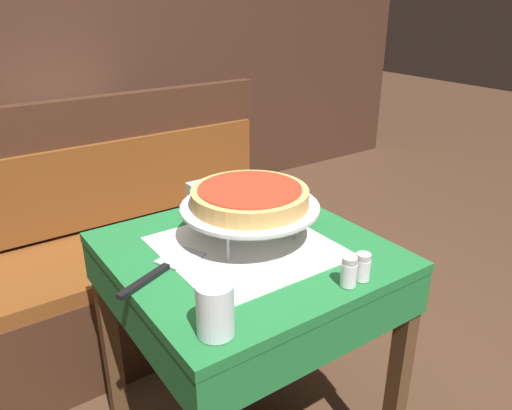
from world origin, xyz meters
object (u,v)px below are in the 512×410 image
salt_shaker (349,272)px  napkin_holder (203,194)px  condiment_caddy (73,121)px  dining_table_rear (80,141)px  water_glass_near (215,309)px  deep_dish_pizza (250,196)px  pizza_pan_stand (250,208)px  pepper_shaker (363,267)px  pizza_server (163,269)px  dining_table_front (247,279)px  booth_bench (133,272)px

salt_shaker → napkin_holder: bearing=95.0°
condiment_caddy → dining_table_rear: bearing=65.8°
water_glass_near → napkin_holder: bearing=63.0°
deep_dish_pizza → napkin_holder: (0.01, 0.29, -0.09)m
pizza_pan_stand → salt_shaker: (0.06, -0.34, -0.06)m
salt_shaker → pepper_shaker: bearing=-0.0°
pizza_pan_stand → salt_shaker: size_ratio=5.04×
pizza_pan_stand → condiment_caddy: 1.61m
pizza_server → pepper_shaker: bearing=-39.8°
dining_table_front → pizza_server: bearing=176.2°
napkin_holder → condiment_caddy: bearing=91.9°
pizza_server → napkin_holder: napkin_holder is taller
dining_table_front → salt_shaker: salt_shaker is taller
booth_bench → deep_dish_pizza: booth_bench is taller
pizza_server → water_glass_near: 0.31m
pepper_shaker → napkin_holder: size_ratio=0.72×
booth_bench → pepper_shaker: bearing=-80.1°
salt_shaker → condiment_caddy: bearing=92.9°
booth_bench → condiment_caddy: size_ratio=9.96×
dining_table_front → pizza_pan_stand: 0.21m
booth_bench → water_glass_near: bearing=-101.0°
water_glass_near → salt_shaker: (0.36, -0.02, -0.02)m
dining_table_front → water_glass_near: (-0.27, -0.29, 0.17)m
booth_bench → condiment_caddy: booth_bench is taller
dining_table_front → booth_bench: bearing=93.8°
pizza_pan_stand → deep_dish_pizza: bearing=-90.0°
deep_dish_pizza → water_glass_near: (-0.30, -0.31, -0.08)m
pizza_pan_stand → dining_table_rear: bearing=89.6°
dining_table_rear → condiment_caddy: bearing=-114.2°
condiment_caddy → pizza_pan_stand: bearing=-88.7°
condiment_caddy → salt_shaker: bearing=-87.1°
dining_table_rear → napkin_holder: (-0.00, -1.43, 0.16)m
pizza_pan_stand → water_glass_near: (-0.30, -0.31, -0.04)m
dining_table_front → water_glass_near: size_ratio=6.44×
pizza_server → pizza_pan_stand: bearing=2.5°
dining_table_front → napkin_holder: 0.35m
dining_table_rear → napkin_holder: size_ratio=7.70×
condiment_caddy → napkin_holder: bearing=-88.1°
dining_table_front → water_glass_near: bearing=-133.3°
pizza_server → water_glass_near: (-0.02, -0.30, 0.06)m
dining_table_rear → condiment_caddy: (-0.05, -0.11, 0.14)m
dining_table_rear → water_glass_near: 2.06m
napkin_holder → pepper_shaker: bearing=-80.7°
deep_dish_pizza → booth_bench: bearing=96.3°
deep_dish_pizza → pizza_server: deep_dish_pizza is taller
dining_table_front → dining_table_rear: 1.75m
salt_shaker → pepper_shaker: 0.05m
dining_table_front → condiment_caddy: bearing=90.2°
dining_table_rear → pizza_server: 1.76m
salt_shaker → dining_table_front: bearing=106.7°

